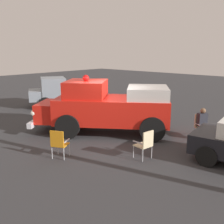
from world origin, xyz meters
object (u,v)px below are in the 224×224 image
vintage_fire_truck (107,107)px  lawn_chair_spare (145,143)px  parked_pickup (67,91)px  traffic_cone (143,106)px  lawn_chair_near_truck (201,124)px  spectator_seated (203,122)px  lawn_chair_by_car (59,142)px

vintage_fire_truck → lawn_chair_spare: vintage_fire_truck is taller
parked_pickup → traffic_cone: 5.17m
parked_pickup → traffic_cone: size_ratio=7.93×
lawn_chair_near_truck → spectator_seated: 0.17m
lawn_chair_spare → spectator_seated: bearing=80.8°
parked_pickup → lawn_chair_spare: 9.73m
vintage_fire_truck → lawn_chair_near_truck: bearing=32.1°
lawn_chair_by_car → traffic_cone: 8.04m
spectator_seated → traffic_cone: 5.43m
vintage_fire_truck → traffic_cone: 4.80m
parked_pickup → lawn_chair_by_car: size_ratio=4.94×
vintage_fire_truck → lawn_chair_near_truck: (3.45, 2.16, -0.61)m
parked_pickup → lawn_chair_spare: (8.96, -3.77, -0.40)m
spectator_seated → lawn_chair_spare: bearing=-99.2°
spectator_seated → traffic_cone: (-4.82, 2.46, -0.39)m
vintage_fire_truck → spectator_seated: bearing=30.4°
lawn_chair_by_car → lawn_chair_spare: 2.94m
lawn_chair_near_truck → lawn_chair_spare: bearing=-97.2°
vintage_fire_truck → lawn_chair_spare: (3.01, -1.30, -0.61)m
lawn_chair_by_car → traffic_cone: bearing=104.8°
lawn_chair_by_car → lawn_chair_spare: (2.21, 1.93, 0.00)m
lawn_chair_near_truck → spectator_seated: (0.11, -0.07, 0.11)m
vintage_fire_truck → parked_pickup: (-5.95, 2.47, -0.21)m
lawn_chair_near_truck → traffic_cone: 5.29m
vintage_fire_truck → traffic_cone: size_ratio=9.60×
vintage_fire_truck → lawn_chair_by_car: vintage_fire_truck is taller
parked_pickup → lawn_chair_by_car: parked_pickup is taller
lawn_chair_spare → spectator_seated: (0.55, 3.39, 0.11)m
lawn_chair_spare → traffic_cone: 7.24m
lawn_chair_spare → spectator_seated: spectator_seated is taller
parked_pickup → lawn_chair_spare: bearing=-22.8°
vintage_fire_truck → lawn_chair_by_car: size_ratio=5.98×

